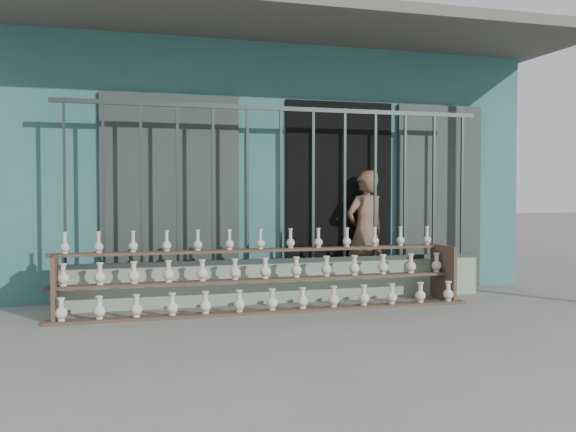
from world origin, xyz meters
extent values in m
plane|color=slate|center=(0.00, 0.00, 0.00)|extent=(60.00, 60.00, 0.00)
cube|color=#2F6265|center=(0.00, 4.30, 1.60)|extent=(7.00, 5.00, 3.20)
cube|color=black|center=(0.90, 1.82, 1.20)|extent=(1.40, 0.12, 2.40)
cube|color=#222E29|center=(-1.20, 1.78, 1.20)|extent=(1.60, 0.08, 2.40)
cube|color=#222E29|center=(2.30, 1.78, 1.20)|extent=(1.20, 0.08, 2.40)
cube|color=#59544C|center=(0.00, 1.20, 3.15)|extent=(7.40, 2.00, 0.12)
cube|color=gray|center=(0.00, 1.30, 0.23)|extent=(5.00, 0.20, 0.45)
cube|color=#283330|center=(-2.35, 1.30, 1.35)|extent=(0.03, 0.03, 1.80)
cube|color=#283330|center=(-1.96, 1.30, 1.35)|extent=(0.03, 0.03, 1.80)
cube|color=#283330|center=(-1.57, 1.30, 1.35)|extent=(0.03, 0.03, 1.80)
cube|color=#283330|center=(-1.18, 1.30, 1.35)|extent=(0.03, 0.03, 1.80)
cube|color=#283330|center=(-0.78, 1.30, 1.35)|extent=(0.03, 0.03, 1.80)
cube|color=#283330|center=(-0.39, 1.30, 1.35)|extent=(0.03, 0.03, 1.80)
cube|color=#283330|center=(0.00, 1.30, 1.35)|extent=(0.03, 0.03, 1.80)
cube|color=#283330|center=(0.39, 1.30, 1.35)|extent=(0.03, 0.03, 1.80)
cube|color=#283330|center=(0.78, 1.30, 1.35)|extent=(0.03, 0.03, 1.80)
cube|color=#283330|center=(1.17, 1.30, 1.35)|extent=(0.03, 0.03, 1.80)
cube|color=#283330|center=(1.57, 1.30, 1.35)|extent=(0.03, 0.03, 1.80)
cube|color=#283330|center=(1.96, 1.30, 1.35)|extent=(0.03, 0.03, 1.80)
cube|color=#283330|center=(2.35, 1.30, 1.35)|extent=(0.03, 0.03, 1.80)
cube|color=#283330|center=(0.00, 1.30, 2.22)|extent=(5.00, 0.04, 0.05)
cube|color=#283330|center=(0.00, 1.30, 0.47)|extent=(5.00, 0.04, 0.05)
cube|color=brown|center=(-0.28, 0.65, 0.01)|extent=(4.50, 0.18, 0.03)
cube|color=brown|center=(-0.28, 0.90, 0.32)|extent=(4.50, 0.18, 0.03)
cube|color=brown|center=(-0.28, 1.15, 0.61)|extent=(4.50, 0.18, 0.03)
cube|color=brown|center=(-2.43, 0.90, 0.32)|extent=(0.04, 0.55, 0.64)
cube|color=brown|center=(1.87, 0.90, 0.32)|extent=(0.04, 0.55, 0.64)
imported|color=brown|center=(1.17, 1.58, 0.77)|extent=(0.64, 0.51, 1.53)
camera|label=1|loc=(-1.96, -5.80, 1.25)|focal=40.00mm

